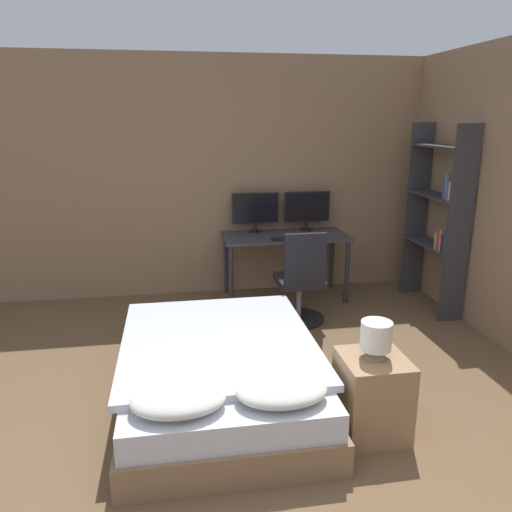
# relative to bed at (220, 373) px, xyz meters

# --- Properties ---
(wall_back) EXTENTS (12.00, 0.06, 2.70)m
(wall_back) POSITION_rel_bed_xyz_m (0.48, 2.48, 1.12)
(wall_back) COLOR #8E7051
(wall_back) RESTS_ON ground_plane
(bed) EXTENTS (1.39, 1.93, 0.53)m
(bed) POSITION_rel_bed_xyz_m (0.00, 0.00, 0.00)
(bed) COLOR #846647
(bed) RESTS_ON ground_plane
(nightstand) EXTENTS (0.41, 0.43, 0.54)m
(nightstand) POSITION_rel_bed_xyz_m (0.94, -0.53, 0.04)
(nightstand) COLOR #997551
(nightstand) RESTS_ON ground_plane
(bedside_lamp) EXTENTS (0.20, 0.20, 0.25)m
(bedside_lamp) POSITION_rel_bed_xyz_m (0.94, -0.53, 0.46)
(bedside_lamp) COLOR gray
(bedside_lamp) RESTS_ON nightstand
(desk) EXTENTS (1.40, 0.64, 0.74)m
(desk) POSITION_rel_bed_xyz_m (0.95, 2.09, 0.42)
(desk) COLOR #38383D
(desk) RESTS_ON ground_plane
(monitor_left) EXTENTS (0.54, 0.16, 0.45)m
(monitor_left) POSITION_rel_bed_xyz_m (0.64, 2.31, 0.77)
(monitor_left) COLOR black
(monitor_left) RESTS_ON desk
(monitor_right) EXTENTS (0.54, 0.16, 0.45)m
(monitor_right) POSITION_rel_bed_xyz_m (1.25, 2.31, 0.77)
(monitor_right) COLOR black
(monitor_right) RESTS_ON desk
(keyboard) EXTENTS (0.39, 0.13, 0.02)m
(keyboard) POSITION_rel_bed_xyz_m (0.95, 1.88, 0.52)
(keyboard) COLOR black
(keyboard) RESTS_ON desk
(computer_mouse) EXTENTS (0.07, 0.05, 0.04)m
(computer_mouse) POSITION_rel_bed_xyz_m (1.23, 1.88, 0.53)
(computer_mouse) COLOR black
(computer_mouse) RESTS_ON desk
(office_chair) EXTENTS (0.52, 0.52, 0.97)m
(office_chair) POSITION_rel_bed_xyz_m (0.94, 1.34, 0.15)
(office_chair) COLOR black
(office_chair) RESTS_ON ground_plane
(bookshelf) EXTENTS (0.26, 0.91, 1.97)m
(bookshelf) POSITION_rel_bed_xyz_m (2.48, 1.49, 0.84)
(bookshelf) COLOR #333338
(bookshelf) RESTS_ON ground_plane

